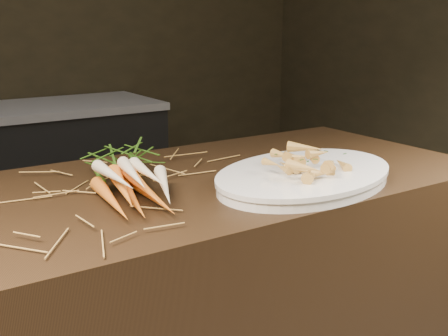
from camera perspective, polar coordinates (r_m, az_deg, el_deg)
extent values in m
cone|color=#D15814|center=(1.19, -11.36, -3.22)|extent=(0.07, 0.27, 0.03)
cone|color=#D15814|center=(1.20, -9.34, -3.01)|extent=(0.10, 0.27, 0.03)
cone|color=#D15814|center=(1.21, -7.35, -2.80)|extent=(0.06, 0.27, 0.03)
cone|color=#D15814|center=(1.18, -10.30, -1.98)|extent=(0.10, 0.27, 0.03)
cone|color=#D15814|center=(1.19, -8.31, -1.78)|extent=(0.08, 0.27, 0.03)
cone|color=beige|center=(1.19, -11.11, -0.84)|extent=(0.05, 0.25, 0.04)
cone|color=beige|center=(1.19, -9.22, -0.62)|extent=(0.09, 0.25, 0.04)
cone|color=beige|center=(1.20, -7.76, -0.51)|extent=(0.08, 0.25, 0.04)
cone|color=beige|center=(1.19, -6.05, -1.84)|extent=(0.12, 0.24, 0.03)
ellipsoid|color=#3A6E16|center=(1.41, -11.35, 0.88)|extent=(0.21, 0.26, 0.09)
cube|color=silver|center=(1.50, 12.79, 0.92)|extent=(0.04, 0.20, 0.00)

